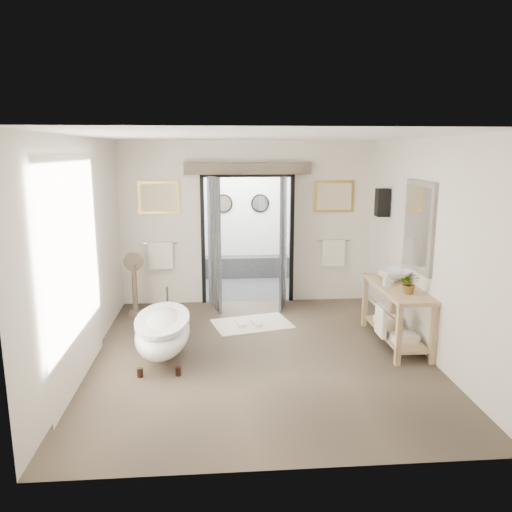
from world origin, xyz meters
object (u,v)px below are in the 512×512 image
object	(u,v)px
clawfoot_tub	(163,331)
rug	(252,324)
basin	(394,276)
vanity	(395,310)

from	to	relation	value
clawfoot_tub	rug	bearing A→B (deg)	43.78
clawfoot_tub	basin	bearing A→B (deg)	9.44
basin	rug	bearing A→B (deg)	-175.47
vanity	rug	xyz separation A→B (m)	(-1.96, 0.97, -0.50)
rug	vanity	bearing A→B (deg)	-26.39
clawfoot_tub	vanity	xyz separation A→B (m)	(3.24, 0.25, 0.13)
basin	clawfoot_tub	bearing A→B (deg)	-147.80
rug	clawfoot_tub	bearing A→B (deg)	-136.22
rug	basin	xyz separation A→B (m)	(2.04, -0.67, 0.92)
vanity	basin	distance (m)	0.53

